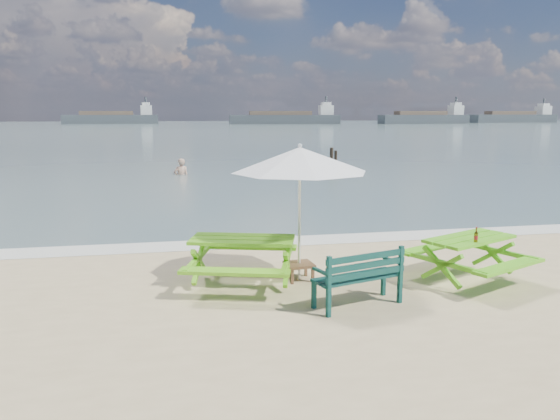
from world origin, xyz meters
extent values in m
plane|color=slate|center=(0.00, 85.00, 0.00)|extent=(300.00, 300.00, 0.00)
cube|color=silver|center=(0.00, 4.60, 0.01)|extent=(22.00, 0.90, 0.01)
cube|color=#64B91C|center=(-1.21, 1.74, 0.77)|extent=(1.81, 1.21, 0.05)
cube|color=#64B91C|center=(-0.99, 2.49, 0.46)|extent=(1.67, 0.74, 0.05)
cube|color=#64B91C|center=(-1.43, 1.00, 0.46)|extent=(1.67, 0.74, 0.05)
cube|color=#64B91C|center=(-1.21, 1.74, 0.35)|extent=(1.75, 1.33, 0.70)
cube|color=#5ABB1C|center=(2.52, 1.23, 0.73)|extent=(1.75, 1.33, 0.05)
cube|color=#5ABB1C|center=(2.21, 1.90, 0.44)|extent=(1.56, 0.91, 0.05)
cube|color=#5ABB1C|center=(2.82, 0.55, 0.44)|extent=(1.56, 0.91, 0.05)
cube|color=#5ABB1C|center=(2.52, 1.23, 0.34)|extent=(1.72, 1.43, 0.67)
cube|color=#0D3933|center=(0.31, 0.49, 0.42)|extent=(1.41, 0.78, 0.04)
cube|color=#0D3933|center=(0.38, 0.29, 0.66)|extent=(1.31, 0.42, 0.35)
cube|color=#0D3933|center=(0.31, 0.49, 0.21)|extent=(1.33, 0.80, 0.42)
cube|color=brown|center=(-0.24, 1.84, 0.27)|extent=(0.49, 0.49, 0.05)
cube|color=brown|center=(-0.24, 1.84, 0.13)|extent=(0.43, 0.43, 0.25)
cylinder|color=silver|center=(-0.24, 1.84, 1.09)|extent=(0.05, 0.05, 2.17)
cone|color=white|center=(-0.24, 1.84, 2.03)|extent=(2.45, 2.45, 0.41)
cylinder|color=#955F15|center=(2.42, 0.89, 0.83)|extent=(0.06, 0.06, 0.14)
cylinder|color=#955F15|center=(2.42, 0.89, 0.96)|extent=(0.03, 0.03, 0.07)
cylinder|color=#A51223|center=(2.42, 0.89, 0.83)|extent=(0.06, 0.06, 0.06)
imported|color=tan|center=(-1.92, 18.22, -0.18)|extent=(0.72, 0.51, 1.84)
cylinder|color=black|center=(5.44, 19.21, 0.43)|extent=(0.18, 0.18, 1.26)
cylinder|color=black|center=(5.84, 19.81, 0.33)|extent=(0.16, 0.16, 1.07)
cube|color=#3A4045|center=(23.24, 117.52, 1.00)|extent=(25.54, 5.70, 2.20)
cube|color=silver|center=(32.85, 116.87, 3.20)|extent=(3.23, 3.20, 2.20)
cube|color=#3A4045|center=(85.46, 123.15, 1.00)|extent=(25.04, 6.79, 2.20)
cube|color=silver|center=(94.80, 124.22, 3.20)|extent=(3.29, 3.32, 2.20)
cube|color=#3A4045|center=(-16.32, 128.07, 1.00)|extent=(21.77, 5.73, 2.20)
cube|color=silver|center=(-8.17, 128.73, 3.20)|extent=(2.82, 3.20, 2.20)
cube|color=#3A4045|center=(56.24, 114.68, 1.00)|extent=(22.28, 5.68, 2.20)
cube|color=silver|center=(64.59, 115.32, 3.20)|extent=(2.87, 3.19, 2.20)
camera|label=1|loc=(-2.26, -6.80, 2.80)|focal=35.00mm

